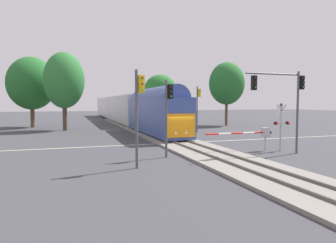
{
  "coord_description": "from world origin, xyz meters",
  "views": [
    {
      "loc": [
        -9.58,
        -25.82,
        3.75
      ],
      "look_at": [
        -0.87,
        0.19,
        2.0
      ],
      "focal_mm": 31.96,
      "sensor_mm": 36.0,
      "label": 1
    }
  ],
  "objects_px": {
    "commuter_train": "(123,108)",
    "traffic_signal_near_left": "(139,103)",
    "pine_left_background": "(32,83)",
    "oak_behind_train": "(64,80)",
    "crossing_gate_near": "(259,133)",
    "traffic_signal_far_side": "(198,102)",
    "traffic_signal_median": "(168,106)",
    "traffic_signal_near_right": "(284,91)",
    "elm_centre_background": "(160,90)",
    "crossing_signal_mast": "(281,122)",
    "maple_right_background": "(227,84)"
  },
  "relations": [
    {
      "from": "crossing_gate_near",
      "to": "traffic_signal_far_side",
      "type": "bearing_deg",
      "value": 83.8
    },
    {
      "from": "oak_behind_train",
      "to": "traffic_signal_median",
      "type": "bearing_deg",
      "value": -73.52
    },
    {
      "from": "traffic_signal_near_right",
      "to": "elm_centre_background",
      "type": "distance_m",
      "value": 32.89
    },
    {
      "from": "traffic_signal_near_right",
      "to": "traffic_signal_far_side",
      "type": "relative_size",
      "value": 1.04
    },
    {
      "from": "crossing_gate_near",
      "to": "traffic_signal_median",
      "type": "bearing_deg",
      "value": -178.19
    },
    {
      "from": "traffic_signal_near_right",
      "to": "maple_right_background",
      "type": "bearing_deg",
      "value": 68.89
    },
    {
      "from": "traffic_signal_far_side",
      "to": "traffic_signal_near_right",
      "type": "bearing_deg",
      "value": -92.89
    },
    {
      "from": "crossing_gate_near",
      "to": "traffic_signal_near_right",
      "type": "relative_size",
      "value": 0.95
    },
    {
      "from": "traffic_signal_near_left",
      "to": "traffic_signal_far_side",
      "type": "xyz_separation_m",
      "value": [
        11.69,
        17.84,
        0.12
      ]
    },
    {
      "from": "crossing_gate_near",
      "to": "pine_left_background",
      "type": "xyz_separation_m",
      "value": [
        -18.97,
        29.75,
        5.22
      ]
    },
    {
      "from": "commuter_train",
      "to": "traffic_signal_far_side",
      "type": "distance_m",
      "value": 21.41
    },
    {
      "from": "crossing_gate_near",
      "to": "traffic_signal_near_right",
      "type": "height_order",
      "value": "traffic_signal_near_right"
    },
    {
      "from": "traffic_signal_near_right",
      "to": "traffic_signal_median",
      "type": "bearing_deg",
      "value": 169.14
    },
    {
      "from": "traffic_signal_median",
      "to": "traffic_signal_far_side",
      "type": "height_order",
      "value": "traffic_signal_far_side"
    },
    {
      "from": "pine_left_background",
      "to": "traffic_signal_median",
      "type": "bearing_deg",
      "value": -68.93
    },
    {
      "from": "crossing_gate_near",
      "to": "traffic_signal_far_side",
      "type": "xyz_separation_m",
      "value": [
        1.62,
        14.89,
        2.47
      ]
    },
    {
      "from": "crossing_signal_mast",
      "to": "elm_centre_background",
      "type": "xyz_separation_m",
      "value": [
        -0.09,
        31.49,
        3.75
      ]
    },
    {
      "from": "commuter_train",
      "to": "traffic_signal_near_left",
      "type": "distance_m",
      "value": 38.83
    },
    {
      "from": "crossing_gate_near",
      "to": "pine_left_background",
      "type": "relative_size",
      "value": 0.54
    },
    {
      "from": "commuter_train",
      "to": "crossing_gate_near",
      "type": "height_order",
      "value": "commuter_train"
    },
    {
      "from": "traffic_signal_near_left",
      "to": "pine_left_background",
      "type": "relative_size",
      "value": 0.53
    },
    {
      "from": "commuter_train",
      "to": "pine_left_background",
      "type": "bearing_deg",
      "value": -158.84
    },
    {
      "from": "crossing_signal_mast",
      "to": "traffic_signal_far_side",
      "type": "distance_m",
      "value": 15.42
    },
    {
      "from": "traffic_signal_median",
      "to": "pine_left_background",
      "type": "height_order",
      "value": "pine_left_background"
    },
    {
      "from": "traffic_signal_near_left",
      "to": "traffic_signal_far_side",
      "type": "height_order",
      "value": "traffic_signal_far_side"
    },
    {
      "from": "crossing_signal_mast",
      "to": "pine_left_background",
      "type": "xyz_separation_m",
      "value": [
        -20.65,
        30.21,
        4.32
      ]
    },
    {
      "from": "commuter_train",
      "to": "crossing_gate_near",
      "type": "xyz_separation_m",
      "value": [
        4.28,
        -35.44,
        -1.34
      ]
    },
    {
      "from": "traffic_signal_near_right",
      "to": "elm_centre_background",
      "type": "bearing_deg",
      "value": 88.57
    },
    {
      "from": "traffic_signal_far_side",
      "to": "oak_behind_train",
      "type": "xyz_separation_m",
      "value": [
        -15.9,
        8.09,
        2.83
      ]
    },
    {
      "from": "crossing_gate_near",
      "to": "oak_behind_train",
      "type": "distance_m",
      "value": 27.57
    },
    {
      "from": "commuter_train",
      "to": "pine_left_background",
      "type": "relative_size",
      "value": 6.04
    },
    {
      "from": "oak_behind_train",
      "to": "traffic_signal_near_right",
      "type": "bearing_deg",
      "value": -58.72
    },
    {
      "from": "traffic_signal_median",
      "to": "elm_centre_background",
      "type": "xyz_separation_m",
      "value": [
        9.01,
        31.27,
        2.49
      ]
    },
    {
      "from": "elm_centre_background",
      "to": "maple_right_background",
      "type": "bearing_deg",
      "value": -38.99
    },
    {
      "from": "traffic_signal_median",
      "to": "oak_behind_train",
      "type": "xyz_separation_m",
      "value": [
        -6.87,
        23.21,
        3.14
      ]
    },
    {
      "from": "traffic_signal_near_right",
      "to": "maple_right_background",
      "type": "distance_m",
      "value": 27.46
    },
    {
      "from": "traffic_signal_near_right",
      "to": "elm_centre_background",
      "type": "relative_size",
      "value": 0.69
    },
    {
      "from": "crossing_signal_mast",
      "to": "crossing_gate_near",
      "type": "bearing_deg",
      "value": 164.93
    },
    {
      "from": "traffic_signal_near_left",
      "to": "traffic_signal_far_side",
      "type": "distance_m",
      "value": 21.33
    },
    {
      "from": "elm_centre_background",
      "to": "oak_behind_train",
      "type": "bearing_deg",
      "value": -153.08
    },
    {
      "from": "crossing_signal_mast",
      "to": "commuter_train",
      "type": "bearing_deg",
      "value": 99.44
    },
    {
      "from": "traffic_signal_near_left",
      "to": "pine_left_background",
      "type": "distance_m",
      "value": 34.01
    },
    {
      "from": "pine_left_background",
      "to": "oak_behind_train",
      "type": "xyz_separation_m",
      "value": [
        4.69,
        -6.78,
        0.08
      ]
    },
    {
      "from": "pine_left_background",
      "to": "traffic_signal_near_left",
      "type": "bearing_deg",
      "value": -74.78
    },
    {
      "from": "crossing_gate_near",
      "to": "traffic_signal_near_left",
      "type": "bearing_deg",
      "value": -163.69
    },
    {
      "from": "commuter_train",
      "to": "oak_behind_train",
      "type": "xyz_separation_m",
      "value": [
        -10.0,
        -12.46,
        3.96
      ]
    },
    {
      "from": "maple_right_background",
      "to": "oak_behind_train",
      "type": "bearing_deg",
      "value": -178.29
    },
    {
      "from": "commuter_train",
      "to": "crossing_gate_near",
      "type": "distance_m",
      "value": 35.72
    },
    {
      "from": "crossing_signal_mast",
      "to": "oak_behind_train",
      "type": "height_order",
      "value": "oak_behind_train"
    },
    {
      "from": "commuter_train",
      "to": "traffic_signal_near_left",
      "type": "bearing_deg",
      "value": -98.58
    }
  ]
}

